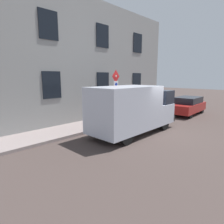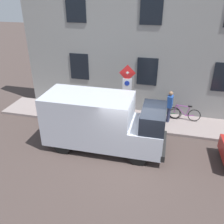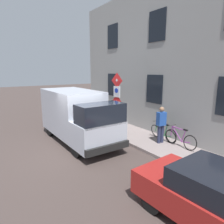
{
  "view_description": "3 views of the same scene",
  "coord_description": "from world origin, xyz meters",
  "px_view_note": "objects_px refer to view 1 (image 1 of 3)",
  "views": [
    {
      "loc": [
        -5.49,
        9.18,
        2.96
      ],
      "look_at": [
        2.03,
        1.49,
        0.97
      ],
      "focal_mm": 30.52,
      "sensor_mm": 36.0,
      "label": 1
    },
    {
      "loc": [
        -8.28,
        -1.22,
        6.52
      ],
      "look_at": [
        1.25,
        1.18,
        1.47
      ],
      "focal_mm": 38.71,
      "sensor_mm": 36.0,
      "label": 2
    },
    {
      "loc": [
        -3.46,
        -7.45,
        3.5
      ],
      "look_at": [
        2.29,
        0.94,
        1.36
      ],
      "focal_mm": 32.03,
      "sensor_mm": 36.0,
      "label": 3
    }
  ],
  "objects_px": {
    "sign_post_stacked": "(116,90)",
    "bicycle_purple": "(128,109)",
    "parked_hatchback": "(187,105)",
    "delivery_van": "(133,109)",
    "bicycle_green": "(120,110)",
    "pedestrian": "(125,103)"
  },
  "relations": [
    {
      "from": "sign_post_stacked",
      "to": "bicycle_purple",
      "type": "distance_m",
      "value": 3.62
    },
    {
      "from": "parked_hatchback",
      "to": "bicycle_purple",
      "type": "bearing_deg",
      "value": -44.42
    },
    {
      "from": "delivery_van",
      "to": "parked_hatchback",
      "type": "relative_size",
      "value": 1.31
    },
    {
      "from": "delivery_van",
      "to": "parked_hatchback",
      "type": "xyz_separation_m",
      "value": [
        0.15,
        -7.17,
        -0.6
      ]
    },
    {
      "from": "delivery_van",
      "to": "parked_hatchback",
      "type": "bearing_deg",
      "value": 0.68
    },
    {
      "from": "sign_post_stacked",
      "to": "delivery_van",
      "type": "distance_m",
      "value": 2.2
    },
    {
      "from": "bicycle_green",
      "to": "parked_hatchback",
      "type": "bearing_deg",
      "value": 150.64
    },
    {
      "from": "sign_post_stacked",
      "to": "bicycle_green",
      "type": "height_order",
      "value": "sign_post_stacked"
    },
    {
      "from": "sign_post_stacked",
      "to": "delivery_van",
      "type": "height_order",
      "value": "sign_post_stacked"
    },
    {
      "from": "parked_hatchback",
      "to": "bicycle_purple",
      "type": "xyz_separation_m",
      "value": [
        3.14,
        3.55,
        -0.22
      ]
    },
    {
      "from": "delivery_van",
      "to": "parked_hatchback",
      "type": "height_order",
      "value": "delivery_van"
    },
    {
      "from": "delivery_van",
      "to": "pedestrian",
      "type": "distance_m",
      "value": 4.07
    },
    {
      "from": "bicycle_green",
      "to": "pedestrian",
      "type": "relative_size",
      "value": 1.0
    },
    {
      "from": "delivery_van",
      "to": "bicycle_green",
      "type": "xyz_separation_m",
      "value": [
        3.29,
        -2.64,
        -0.82
      ]
    },
    {
      "from": "bicycle_purple",
      "to": "bicycle_green",
      "type": "height_order",
      "value": "same"
    },
    {
      "from": "sign_post_stacked",
      "to": "bicycle_green",
      "type": "relative_size",
      "value": 1.82
    },
    {
      "from": "pedestrian",
      "to": "bicycle_green",
      "type": "bearing_deg",
      "value": 123.62
    },
    {
      "from": "sign_post_stacked",
      "to": "delivery_van",
      "type": "relative_size",
      "value": 0.58
    },
    {
      "from": "bicycle_green",
      "to": "pedestrian",
      "type": "bearing_deg",
      "value": 121.37
    },
    {
      "from": "parked_hatchback",
      "to": "delivery_van",
      "type": "bearing_deg",
      "value": -1.7
    },
    {
      "from": "parked_hatchback",
      "to": "pedestrian",
      "type": "xyz_separation_m",
      "value": [
        2.77,
        4.35,
        0.34
      ]
    },
    {
      "from": "sign_post_stacked",
      "to": "parked_hatchback",
      "type": "height_order",
      "value": "sign_post_stacked"
    }
  ]
}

